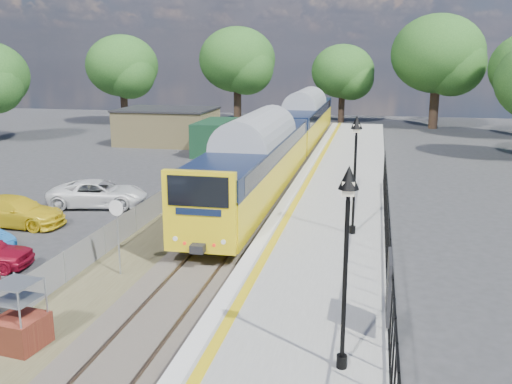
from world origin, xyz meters
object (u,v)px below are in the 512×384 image
(victorian_lamp_south, at_px, (347,222))
(victorian_lamp_north, at_px, (356,147))
(car_yellow, at_px, (15,211))
(car_white, at_px, (98,194))
(speed_sign, at_px, (117,225))
(train, at_px, (287,134))
(brick_plinth, at_px, (19,317))

(victorian_lamp_south, xyz_separation_m, victorian_lamp_north, (-0.20, 10.00, 0.00))
(car_yellow, xyz_separation_m, car_white, (2.16, 3.94, 0.01))
(car_yellow, relative_size, car_white, 0.94)
(speed_sign, bearing_deg, victorian_lamp_south, -29.23)
(train, distance_m, speed_sign, 21.54)
(victorian_lamp_south, bearing_deg, train, 101.32)
(brick_plinth, relative_size, speed_sign, 0.69)
(victorian_lamp_south, height_order, car_yellow, victorian_lamp_south)
(victorian_lamp_south, height_order, victorian_lamp_north, same)
(car_white, bearing_deg, victorian_lamp_north, -121.28)
(car_white, bearing_deg, train, -43.33)
(victorian_lamp_south, relative_size, speed_sign, 1.64)
(victorian_lamp_south, xyz_separation_m, car_yellow, (-15.58, 10.86, -3.62))
(victorian_lamp_north, bearing_deg, victorian_lamp_south, -88.85)
(victorian_lamp_north, xyz_separation_m, car_white, (-13.22, 4.80, -3.61))
(victorian_lamp_south, distance_m, victorian_lamp_north, 10.00)
(car_white, bearing_deg, car_yellow, 140.01)
(speed_sign, distance_m, car_yellow, 8.86)
(victorian_lamp_south, bearing_deg, car_yellow, 145.12)
(victorian_lamp_south, height_order, car_white, victorian_lamp_south)
(victorian_lamp_south, height_order, brick_plinth, victorian_lamp_south)
(train, height_order, car_white, train)
(speed_sign, relative_size, car_yellow, 0.60)
(car_yellow, bearing_deg, victorian_lamp_south, -123.47)
(speed_sign, xyz_separation_m, car_white, (-5.22, 8.70, -1.22))
(victorian_lamp_south, distance_m, speed_sign, 10.50)
(train, bearing_deg, brick_plinth, -96.50)
(brick_plinth, bearing_deg, car_yellow, 124.80)
(victorian_lamp_north, height_order, brick_plinth, victorian_lamp_north)
(victorian_lamp_north, relative_size, car_yellow, 0.98)
(victorian_lamp_north, bearing_deg, car_yellow, 176.80)
(brick_plinth, bearing_deg, victorian_lamp_south, -4.94)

